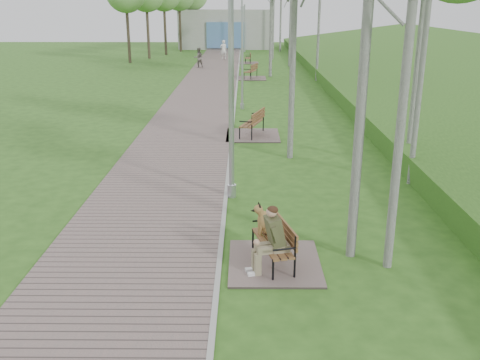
# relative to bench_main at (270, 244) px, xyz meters

# --- Properties ---
(ground) EXTENTS (120.00, 120.00, 0.00)m
(ground) POSITION_rel_bench_main_xyz_m (-0.97, -0.41, -0.43)
(ground) COLOR #2C531A
(ground) RESTS_ON ground
(walkway) EXTENTS (3.50, 67.00, 0.04)m
(walkway) POSITION_rel_bench_main_xyz_m (-2.72, 21.09, -0.41)
(walkway) COLOR #74635E
(walkway) RESTS_ON ground
(kerb) EXTENTS (0.10, 67.00, 0.05)m
(kerb) POSITION_rel_bench_main_xyz_m (-0.97, 21.09, -0.40)
(kerb) COLOR #999993
(kerb) RESTS_ON ground
(embankment) EXTENTS (14.00, 70.00, 1.60)m
(embankment) POSITION_rel_bench_main_xyz_m (11.03, 19.59, -0.43)
(embankment) COLOR #478328
(embankment) RESTS_ON ground
(building_north) EXTENTS (10.00, 5.20, 4.00)m
(building_north) POSITION_rel_bench_main_xyz_m (-2.47, 50.56, 1.57)
(building_north) COLOR #9E9E99
(building_north) RESTS_ON ground
(bench_main) EXTENTS (1.75, 1.94, 1.52)m
(bench_main) POSITION_rel_bench_main_xyz_m (0.00, 0.00, 0.00)
(bench_main) COLOR #74635E
(bench_main) RESTS_ON ground
(bench_second) EXTENTS (1.97, 2.19, 1.21)m
(bench_second) POSITION_rel_bench_main_xyz_m (-0.22, 10.34, -0.20)
(bench_second) COLOR #74635E
(bench_second) RESTS_ON ground
(bench_third) EXTENTS (1.92, 2.13, 1.18)m
(bench_third) POSITION_rel_bench_main_xyz_m (-0.11, 26.12, -0.21)
(bench_third) COLOR #74635E
(bench_third) RESTS_ON ground
(bench_far) EXTENTS (1.64, 1.83, 1.01)m
(bench_far) POSITION_rel_bench_main_xyz_m (-0.24, 35.39, -0.24)
(bench_far) COLOR #74635E
(bench_far) RESTS_ON ground
(lamp_post_near) EXTENTS (0.22, 0.22, 5.82)m
(lamp_post_near) POSITION_rel_bench_main_xyz_m (-0.82, 3.73, 2.29)
(lamp_post_near) COLOR #A0A2A8
(lamp_post_near) RESTS_ON ground
(lamp_post_second) EXTENTS (0.18, 0.18, 4.59)m
(lamp_post_second) POSITION_rel_bench_main_xyz_m (-0.61, 15.62, 1.72)
(lamp_post_second) COLOR #A0A2A8
(lamp_post_second) RESTS_ON ground
(lamp_post_third) EXTENTS (0.21, 0.21, 5.37)m
(lamp_post_third) POSITION_rel_bench_main_xyz_m (-0.71, 32.02, 2.08)
(lamp_post_third) COLOR #A0A2A8
(lamp_post_third) RESTS_ON ground
(lamp_post_far) EXTENTS (0.18, 0.18, 4.54)m
(lamp_post_far) POSITION_rel_bench_main_xyz_m (-0.53, 45.81, 1.70)
(lamp_post_far) COLOR #A0A2A8
(lamp_post_far) RESTS_ON ground
(pedestrian_near) EXTENTS (0.70, 0.60, 1.64)m
(pedestrian_near) POSITION_rel_bench_main_xyz_m (-2.36, 38.45, 0.39)
(pedestrian_near) COLOR white
(pedestrian_near) RESTS_ON ground
(pedestrian_far) EXTENTS (0.89, 0.81, 1.50)m
(pedestrian_far) POSITION_rel_bench_main_xyz_m (-4.01, 32.09, 0.32)
(pedestrian_far) COLOR slate
(pedestrian_far) RESTS_ON ground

